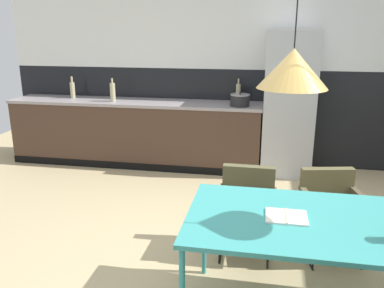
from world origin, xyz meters
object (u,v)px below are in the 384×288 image
at_px(armchair_head_of_table, 331,201).
at_px(bottle_spice_small, 238,93).
at_px(open_book, 286,217).
at_px(refrigerator_column, 289,104).
at_px(armchair_by_stool, 247,200).
at_px(bottle_vinegar_dark, 113,92).
at_px(cooking_pot, 240,100).
at_px(bottle_oil_tall, 73,90).
at_px(dining_table, 348,228).
at_px(pendant_lamp_over_table_near, 293,68).

bearing_deg(armchair_head_of_table, bottle_spice_small, -78.26).
relative_size(armchair_head_of_table, open_book, 2.86).
distance_m(refrigerator_column, armchair_by_stool, 2.18).
relative_size(refrigerator_column, bottle_vinegar_dark, 5.86).
height_order(open_book, bottle_spice_small, bottle_spice_small).
relative_size(refrigerator_column, cooking_pot, 7.38).
xyz_separation_m(armchair_head_of_table, bottle_spice_small, (-0.97, 2.20, 0.56)).
bearing_deg(refrigerator_column, open_book, -92.63).
height_order(refrigerator_column, bottle_spice_small, refrigerator_column).
bearing_deg(open_book, bottle_oil_tall, 134.38).
height_order(armchair_by_stool, open_book, open_book).
relative_size(armchair_head_of_table, bottle_oil_tall, 2.34).
bearing_deg(bottle_vinegar_dark, cooking_pot, -1.17).
bearing_deg(bottle_spice_small, armchair_head_of_table, -66.26).
bearing_deg(bottle_spice_small, refrigerator_column, -14.80).
bearing_deg(bottle_oil_tall, dining_table, -42.19).
bearing_deg(refrigerator_column, pendant_lamp_over_table_near, -93.11).
xyz_separation_m(armchair_head_of_table, bottle_vinegar_dark, (-2.69, 1.93, 0.56)).
bearing_deg(refrigerator_column, cooking_pot, -169.25).
height_order(refrigerator_column, armchair_head_of_table, refrigerator_column).
distance_m(bottle_spice_small, pendant_lamp_over_table_near, 3.26).
bearing_deg(armchair_by_stool, bottle_oil_tall, -38.56).
bearing_deg(bottle_spice_small, bottle_oil_tall, -177.20).
xyz_separation_m(refrigerator_column, bottle_vinegar_dark, (-2.40, -0.08, 0.11)).
height_order(dining_table, armchair_by_stool, dining_table).
relative_size(refrigerator_column, bottle_spice_small, 5.81).
height_order(armchair_by_stool, armchair_head_of_table, armchair_by_stool).
height_order(armchair_by_stool, bottle_vinegar_dark, bottle_vinegar_dark).
xyz_separation_m(open_book, bottle_vinegar_dark, (-2.26, 2.86, 0.29)).
xyz_separation_m(cooking_pot, bottle_oil_tall, (-2.44, 0.18, 0.04)).
xyz_separation_m(cooking_pot, bottle_spice_small, (-0.05, 0.30, 0.05)).
xyz_separation_m(refrigerator_column, armchair_by_stool, (-0.41, -2.09, -0.47)).
bearing_deg(armchair_head_of_table, armchair_by_stool, -5.76).
distance_m(refrigerator_column, bottle_vinegar_dark, 2.40).
xyz_separation_m(armchair_by_stool, bottle_vinegar_dark, (-1.99, 2.01, 0.58)).
bearing_deg(armchair_head_of_table, refrigerator_column, -93.85).
height_order(cooking_pot, bottle_spice_small, bottle_spice_small).
distance_m(armchair_head_of_table, pendant_lamp_over_table_near, 1.60).
relative_size(cooking_pot, bottle_vinegar_dark, 0.79).
bearing_deg(pendant_lamp_over_table_near, open_book, 56.52).
height_order(dining_table, cooking_pot, cooking_pot).
bearing_deg(dining_table, bottle_vinegar_dark, 132.71).
xyz_separation_m(dining_table, bottle_spice_small, (-0.91, 3.12, 0.33)).
bearing_deg(open_book, cooking_pot, 99.95).
relative_size(armchair_head_of_table, bottle_vinegar_dark, 2.29).
bearing_deg(armchair_by_stool, cooking_pot, -83.28).
bearing_deg(dining_table, bottle_oil_tall, 137.81).
bearing_deg(armchair_head_of_table, pendant_lamp_over_table_near, 52.96).
height_order(dining_table, open_book, open_book).
distance_m(refrigerator_column, pendant_lamp_over_table_near, 3.08).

